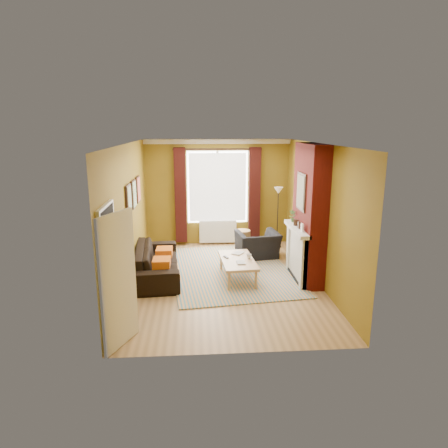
{
  "coord_description": "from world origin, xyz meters",
  "views": [
    {
      "loc": [
        -0.56,
        -7.77,
        3.13
      ],
      "look_at": [
        0.0,
        0.25,
        1.15
      ],
      "focal_mm": 32.0,
      "sensor_mm": 36.0,
      "label": 1
    }
  ],
  "objects": [
    {
      "name": "floor_lamp",
      "position": [
        1.55,
        2.28,
        1.26
      ],
      "size": [
        0.29,
        0.29,
        1.6
      ],
      "rotation": [
        0.0,
        0.0,
        -0.25
      ],
      "color": "black",
      "rests_on": "ground"
    },
    {
      "name": "tv_remote",
      "position": [
        0.03,
        0.17,
        0.45
      ],
      "size": [
        0.11,
        0.16,
        0.02
      ],
      "rotation": [
        0.0,
        0.0,
        0.44
      ],
      "color": "#28282B",
      "rests_on": "coffee_table"
    },
    {
      "name": "book_b",
      "position": [
        0.24,
        0.49,
        0.45
      ],
      "size": [
        0.3,
        0.32,
        0.02
      ],
      "primitive_type": "imported",
      "rotation": [
        0.0,
        0.0,
        -0.57
      ],
      "color": "#999999",
      "rests_on": "coffee_table"
    },
    {
      "name": "coffee_table",
      "position": [
        0.27,
        0.06,
        0.39
      ],
      "size": [
        0.75,
        1.36,
        0.44
      ],
      "rotation": [
        0.0,
        0.0,
        0.07
      ],
      "color": "tan",
      "rests_on": "ground"
    },
    {
      "name": "book_a",
      "position": [
        0.23,
        -0.2,
        0.45
      ],
      "size": [
        0.18,
        0.24,
        0.02
      ],
      "primitive_type": "imported",
      "rotation": [
        0.0,
        0.0,
        0.03
      ],
      "color": "#999999",
      "rests_on": "coffee_table"
    },
    {
      "name": "armchair",
      "position": [
        0.9,
        1.45,
        0.32
      ],
      "size": [
        1.1,
        0.99,
        0.64
      ],
      "primitive_type": "imported",
      "rotation": [
        0.0,
        0.0,
        3.29
      ],
      "color": "black",
      "rests_on": "ground"
    },
    {
      "name": "striped_rug",
      "position": [
        0.17,
        0.59,
        0.01
      ],
      "size": [
        2.98,
        3.85,
        0.02
      ],
      "rotation": [
        0.0,
        0.0,
        0.12
      ],
      "color": "teal",
      "rests_on": "ground"
    },
    {
      "name": "wicker_stool",
      "position": [
        0.62,
        2.13,
        0.26
      ],
      "size": [
        0.51,
        0.51,
        0.51
      ],
      "rotation": [
        0.0,
        0.0,
        -0.29
      ],
      "color": "olive",
      "rests_on": "ground"
    },
    {
      "name": "room_walls",
      "position": [
        0.64,
        0.27,
        1.39
      ],
      "size": [
        3.82,
        5.54,
        2.83
      ],
      "color": "brown",
      "rests_on": "ground"
    },
    {
      "name": "ground",
      "position": [
        0.0,
        0.0,
        0.0
      ],
      "size": [
        5.5,
        5.5,
        0.0
      ],
      "primitive_type": "plane",
      "color": "olive",
      "rests_on": "ground"
    },
    {
      "name": "sofa",
      "position": [
        -1.42,
        0.35,
        0.33
      ],
      "size": [
        1.06,
        2.3,
        0.65
      ],
      "primitive_type": "imported",
      "rotation": [
        0.0,
        0.0,
        1.65
      ],
      "color": "black",
      "rests_on": "ground"
    },
    {
      "name": "mug",
      "position": [
        0.51,
        0.08,
        0.49
      ],
      "size": [
        0.14,
        0.14,
        0.1
      ],
      "primitive_type": "imported",
      "rotation": [
        0.0,
        0.0,
        0.38
      ],
      "color": "#999999",
      "rests_on": "coffee_table"
    }
  ]
}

